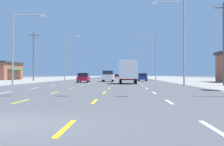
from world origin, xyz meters
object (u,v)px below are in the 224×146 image
hatchback_inner_left_near (84,78)px  streetlight_right_row_0 (181,36)px  hatchback_far_right_midfar (142,77)px  sedan_center_turn_far (117,76)px  streetlight_left_row_2 (85,60)px  streetlight_right_row_2 (144,62)px  box_truck_inner_right_nearest (128,71)px  streetlight_left_row_1 (66,54)px  streetlight_right_row_1 (154,54)px  suv_center_turn_mid (108,76)px  streetlight_left_row_0 (16,43)px

hatchback_inner_left_near → streetlight_right_row_0: size_ratio=0.39×
hatchback_far_right_midfar → sedan_center_turn_far: (-6.74, 73.64, -0.03)m
hatchback_far_right_midfar → streetlight_left_row_2: size_ratio=0.38×
streetlight_right_row_2 → hatchback_far_right_midfar: bearing=-94.0°
box_truck_inner_right_nearest → hatchback_far_right_midfar: (3.10, 19.18, -1.05)m
hatchback_far_right_midfar → streetlight_left_row_1: 18.85m
streetlight_right_row_1 → streetlight_left_row_1: bearing=180.0°
hatchback_inner_left_near → streetlight_right_row_1: (13.13, 20.06, 5.16)m
suv_center_turn_mid → hatchback_far_right_midfar: (6.56, 5.96, -0.24)m
box_truck_inner_right_nearest → streetlight_left_row_1: bearing=117.0°
suv_center_turn_mid → streetlight_right_row_0: bearing=-64.9°
hatchback_inner_left_near → streetlight_right_row_2: (13.07, 53.82, 4.73)m
streetlight_left_row_2 → streetlight_right_row_2: (19.33, 0.00, -0.47)m
suv_center_turn_mid → streetlight_left_row_2: 48.35m
streetlight_left_row_1 → streetlight_left_row_2: 33.76m
sedan_center_turn_far → streetlight_left_row_0: bearing=-95.6°
box_truck_inner_right_nearest → sedan_center_turn_far: 92.90m
suv_center_turn_mid → streetlight_right_row_1: 17.08m
hatchback_inner_left_near → streetlight_left_row_1: 21.67m
suv_center_turn_mid → streetlight_right_row_1: (9.51, 13.31, 4.92)m
streetlight_left_row_2 → hatchback_far_right_midfar: bearing=-68.2°
streetlight_left_row_0 → streetlight_right_row_1: streetlight_right_row_1 is taller
streetlight_left_row_0 → streetlight_right_row_1: (19.45, 33.76, 0.90)m
sedan_center_turn_far → streetlight_right_row_1: bearing=-81.7°
box_truck_inner_right_nearest → streetlight_left_row_0: (-13.39, -7.23, 3.21)m
suv_center_turn_mid → streetlight_left_row_0: bearing=-115.9°
box_truck_inner_right_nearest → streetlight_left_row_0: bearing=-151.6°
hatchback_inner_left_near → streetlight_left_row_0: bearing=-114.8°
hatchback_far_right_midfar → streetlight_right_row_2: 41.49m
streetlight_right_row_1 → streetlight_right_row_2: 33.77m
streetlight_left_row_1 → streetlight_left_row_0: bearing=-89.8°
suv_center_turn_mid → hatchback_far_right_midfar: suv_center_turn_mid is taller
suv_center_turn_mid → streetlight_left_row_1: streetlight_left_row_1 is taller
hatchback_inner_left_near → box_truck_inner_right_nearest: bearing=-42.5°
box_truck_inner_right_nearest → streetlight_left_row_2: (-13.33, 60.29, 4.14)m
suv_center_turn_mid → streetlight_left_row_1: bearing=127.1°
streetlight_right_row_0 → streetlight_left_row_2: streetlight_left_row_2 is taller
box_truck_inner_right_nearest → suv_center_turn_mid: size_ratio=1.47×
hatchback_far_right_midfar → streetlight_right_row_0: (3.01, -26.41, 4.98)m
streetlight_right_row_1 → streetlight_right_row_2: streetlight_right_row_1 is taller
box_truck_inner_right_nearest → hatchback_inner_left_near: size_ratio=1.85×
streetlight_right_row_2 → hatchback_inner_left_near: bearing=-103.6°
box_truck_inner_right_nearest → suv_center_turn_mid: bearing=104.6°
sedan_center_turn_far → streetlight_left_row_0: 100.62m
hatchback_inner_left_near → sedan_center_turn_far: hatchback_inner_left_near is taller
suv_center_turn_mid → hatchback_far_right_midfar: bearing=42.3°
streetlight_right_row_0 → streetlight_left_row_1: 39.05m
hatchback_inner_left_near → sedan_center_turn_far: (3.42, 86.35, -0.03)m
hatchback_far_right_midfar → streetlight_right_row_0: size_ratio=0.39×
hatchback_far_right_midfar → streetlight_right_row_1: bearing=68.1°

